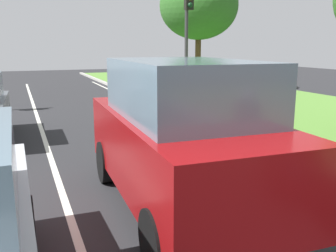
% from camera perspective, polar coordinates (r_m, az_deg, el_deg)
% --- Properties ---
extents(ground_plane, '(60.00, 60.00, 0.00)m').
position_cam_1_polar(ground_plane, '(10.60, -14.42, -1.77)').
color(ground_plane, '#262628').
extents(lane_line_center, '(0.12, 32.00, 0.01)m').
position_cam_1_polar(lane_line_center, '(10.54, -18.19, -2.06)').
color(lane_line_center, silver).
rests_on(lane_line_center, ground).
extents(lane_line_right_edge, '(0.12, 32.00, 0.01)m').
position_cam_1_polar(lane_line_right_edge, '(11.60, 3.47, -0.21)').
color(lane_line_right_edge, silver).
rests_on(lane_line_right_edge, ground).
extents(grass_verge_right, '(9.00, 48.00, 0.06)m').
position_cam_1_polar(grass_verge_right, '(14.36, 21.45, 1.47)').
color(grass_verge_right, '#548433').
rests_on(grass_verge_right, ground).
extents(curb_right, '(0.24, 48.00, 0.12)m').
position_cam_1_polar(curb_right, '(11.80, 5.66, 0.26)').
color(curb_right, '#9E9B93').
rests_on(curb_right, ground).
extents(car_suv_ahead, '(2.11, 4.57, 2.28)m').
position_cam_1_polar(car_suv_ahead, '(5.59, 2.04, -1.45)').
color(car_suv_ahead, maroon).
rests_on(car_suv_ahead, ground).
extents(traffic_light_near_right, '(0.32, 0.50, 5.10)m').
position_cam_1_polar(traffic_light_near_right, '(15.48, 3.01, 15.50)').
color(traffic_light_near_right, '#2D2D2D').
rests_on(traffic_light_near_right, ground).
extents(tree_roadside_far, '(4.27, 4.27, 6.40)m').
position_cam_1_polar(tree_roadside_far, '(21.46, 4.70, 17.71)').
color(tree_roadside_far, '#4C331E').
rests_on(tree_roadside_far, ground).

